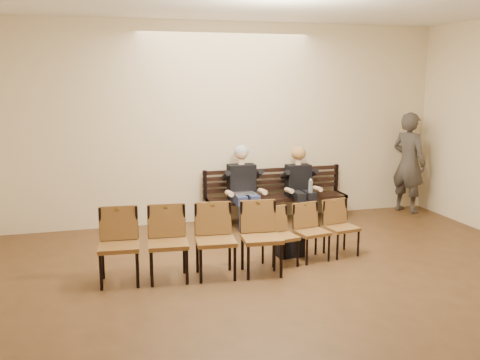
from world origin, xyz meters
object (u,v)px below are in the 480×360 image
Objects in this scene: water_bottle at (310,193)px; passerby at (409,155)px; bag at (290,247)px; seated_woman at (300,187)px; laptop at (244,195)px; seated_man at (243,186)px; chair_row_back at (312,232)px; chair_row_front at (192,243)px; bench at (276,209)px.

passerby is at bearing 10.40° from water_bottle.
bag is at bearing 99.49° from passerby.
laptop is at bearing -172.81° from seated_woman.
seated_man reaches higher than chair_row_back.
chair_row_front is 1.78m from chair_row_back.
laptop is at bearing 93.75° from chair_row_back.
bench is 1.85× the size of seated_man.
seated_man is at bearing -169.63° from bench.
laptop is 2.47m from chair_row_front.
chair_row_back reaches higher than laptop.
laptop is 0.16× the size of chair_row_front.
bench is 1.92m from bag.
water_bottle is 0.17× the size of chair_row_back.
seated_woman is 2.00m from bag.
seated_man is 0.97× the size of chair_row_back.
bench is 0.80m from laptop.
bag is (-0.45, -1.87, -0.09)m from bench.
water_bottle is at bearing 79.00° from passerby.
chair_row_back is at bearing -95.69° from bench.
seated_man is 3.89× the size of laptop.
seated_man is 0.64× the size of passerby.
seated_man is 1.85m from bag.
chair_row_back reaches higher than bench.
water_bottle reaches higher than bag.
passerby is (3.10, 1.85, 0.96)m from bag.
bench is 1.18× the size of passerby.
chair_row_back is at bearing -86.27° from laptop.
seated_woman is at bearing 71.30° from passerby.
water_bottle is (1.14, -0.29, -0.13)m from seated_man.
chair_row_front is (-4.62, -2.34, -0.62)m from passerby.
passerby is at bearing -6.11° from laptop.
water_bottle is 2.27m from passerby.
bench is 2.79m from passerby.
seated_man is 2.60m from chair_row_front.
laptop is 3.37m from passerby.
water_bottle is 0.11× the size of passerby.
bag is (0.23, -1.61, -0.44)m from laptop.
bag is at bearing -115.89° from seated_woman.
seated_woman is 2.30m from passerby.
water_bottle reaches higher than bench.
seated_man is 0.18m from laptop.
laptop is at bearing 63.07° from chair_row_front.
seated_man reaches higher than chair_row_front.
seated_woman is at bearing -3.08° from laptop.
seated_woman is 3.46× the size of laptop.
bag is at bearing 22.57° from chair_row_front.
laptop is (-0.02, -0.14, -0.12)m from seated_man.
chair_row_front is (-2.45, -1.95, -0.10)m from water_bottle.
water_bottle is at bearing -74.61° from seated_woman.
laptop is at bearing 97.95° from bag.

